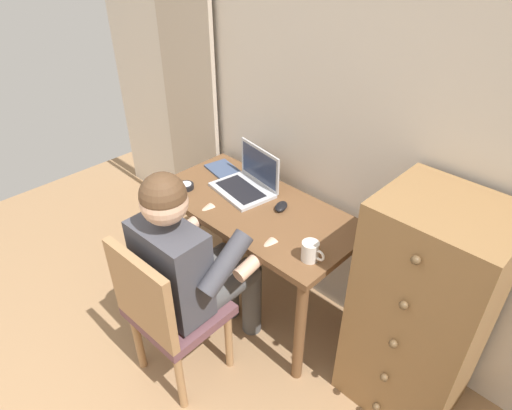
{
  "coord_description": "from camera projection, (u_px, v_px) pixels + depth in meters",
  "views": [
    {
      "loc": [
        0.84,
        0.45,
        2.04
      ],
      "look_at": [
        -0.42,
        1.74,
        0.82
      ],
      "focal_mm": 30.66,
      "sensor_mm": 36.0,
      "label": 1
    }
  ],
  "objects": [
    {
      "name": "desk",
      "position": [
        256.0,
        223.0,
        2.42
      ],
      "size": [
        1.17,
        0.57,
        0.72
      ],
      "color": "brown",
      "rests_on": "ground_plane"
    },
    {
      "name": "wall_back",
      "position": [
        394.0,
        122.0,
        1.96
      ],
      "size": [
        4.8,
        0.05,
        2.5
      ],
      "primitive_type": "cube",
      "color": "beige",
      "rests_on": "ground_plane"
    },
    {
      "name": "computer_mouse",
      "position": [
        281.0,
        206.0,
        2.32
      ],
      "size": [
        0.09,
        0.11,
        0.03
      ],
      "primitive_type": "ellipsoid",
      "rotation": [
        0.0,
        0.0,
        0.37
      ],
      "color": "black",
      "rests_on": "desk"
    },
    {
      "name": "coffee_mug",
      "position": [
        311.0,
        251.0,
        1.96
      ],
      "size": [
        0.12,
        0.08,
        0.09
      ],
      "color": "silver",
      "rests_on": "desk"
    },
    {
      "name": "laptop",
      "position": [
        248.0,
        182.0,
        2.46
      ],
      "size": [
        0.38,
        0.3,
        0.24
      ],
      "color": "#B7BABF",
      "rests_on": "desk"
    },
    {
      "name": "chair",
      "position": [
        166.0,
        310.0,
        2.05
      ],
      "size": [
        0.43,
        0.41,
        0.87
      ],
      "color": "brown",
      "rests_on": "ground_plane"
    },
    {
      "name": "desk_clock",
      "position": [
        186.0,
        186.0,
        2.49
      ],
      "size": [
        0.09,
        0.09,
        0.03
      ],
      "color": "black",
      "rests_on": "desk"
    },
    {
      "name": "curtain_panel",
      "position": [
        188.0,
        82.0,
        2.81
      ],
      "size": [
        0.51,
        0.03,
        2.25
      ],
      "primitive_type": "cube",
      "color": "#BCAD99",
      "rests_on": "ground_plane"
    },
    {
      "name": "person_seated",
      "position": [
        193.0,
        261.0,
        2.06
      ],
      "size": [
        0.54,
        0.59,
        1.19
      ],
      "color": "#4C4C4C",
      "rests_on": "ground_plane"
    },
    {
      "name": "dresser",
      "position": [
        421.0,
        312.0,
        1.93
      ],
      "size": [
        0.51,
        0.48,
        1.13
      ],
      "color": "olive",
      "rests_on": "ground_plane"
    },
    {
      "name": "notebook_pad",
      "position": [
        223.0,
        169.0,
        2.67
      ],
      "size": [
        0.24,
        0.19,
        0.01
      ],
      "primitive_type": "cube",
      "rotation": [
        0.0,
        0.0,
        -0.2
      ],
      "color": "#3D4C6B",
      "rests_on": "desk"
    }
  ]
}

